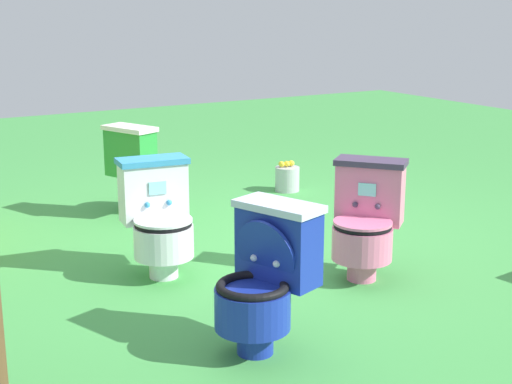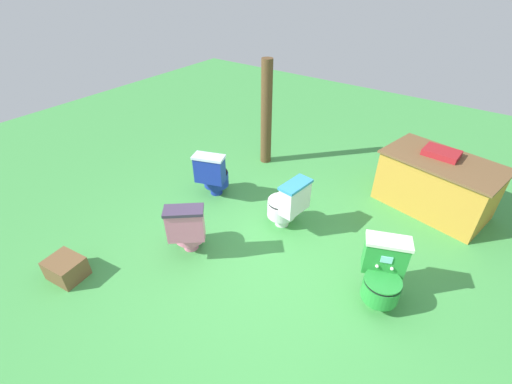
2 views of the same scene
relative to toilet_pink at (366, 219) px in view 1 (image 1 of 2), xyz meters
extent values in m
plane|color=#429947|center=(0.93, 0.28, -0.37)|extent=(14.00, 14.00, 0.00)
cylinder|color=pink|center=(-0.05, 0.05, -0.30)|extent=(0.25, 0.25, 0.14)
cylinder|color=pink|center=(-0.06, 0.07, -0.13)|extent=(0.52, 0.52, 0.20)
torus|color=black|center=(-0.06, 0.07, -0.02)|extent=(0.50, 0.50, 0.04)
cylinder|color=#3F334C|center=(-0.06, 0.07, -0.07)|extent=(0.34, 0.34, 0.01)
cube|color=pink|center=(0.07, -0.08, 0.14)|extent=(0.44, 0.41, 0.37)
cube|color=#3F334C|center=(0.07, -0.08, 0.34)|extent=(0.47, 0.44, 0.04)
cube|color=#8CE0E5|center=(0.01, -0.01, 0.19)|extent=(0.09, 0.08, 0.08)
cylinder|color=pink|center=(-0.06, 0.07, 0.00)|extent=(0.51, 0.51, 0.02)
sphere|color=#3F334C|center=(-0.05, -0.05, 0.09)|extent=(0.04, 0.04, 0.04)
sphere|color=#3F334C|center=(0.06, 0.04, 0.09)|extent=(0.04, 0.04, 0.04)
cylinder|color=white|center=(0.62, 1.09, -0.30)|extent=(0.20, 0.20, 0.14)
cylinder|color=white|center=(0.60, 1.09, -0.13)|extent=(0.41, 0.41, 0.20)
torus|color=black|center=(0.60, 1.09, -0.02)|extent=(0.40, 0.40, 0.04)
cylinder|color=#338CBF|center=(0.60, 1.09, -0.07)|extent=(0.27, 0.27, 0.01)
cube|color=white|center=(0.80, 1.07, 0.14)|extent=(0.24, 0.43, 0.37)
cube|color=#338CBF|center=(0.80, 1.07, 0.34)|extent=(0.27, 0.46, 0.04)
cube|color=#8CE0E5|center=(0.70, 1.08, 0.19)|extent=(0.02, 0.11, 0.08)
cylinder|color=white|center=(0.60, 1.09, 0.00)|extent=(0.40, 0.40, 0.02)
sphere|color=#338CBF|center=(0.69, 1.01, 0.09)|extent=(0.04, 0.04, 0.04)
sphere|color=#338CBF|center=(0.70, 1.15, 0.09)|extent=(0.04, 0.04, 0.04)
cylinder|color=green|center=(2.11, 0.57, -0.30)|extent=(0.23, 0.23, 0.14)
cylinder|color=green|center=(2.11, 0.55, -0.13)|extent=(0.48, 0.48, 0.20)
torus|color=black|center=(2.11, 0.55, -0.02)|extent=(0.46, 0.46, 0.04)
cylinder|color=white|center=(2.11, 0.55, -0.07)|extent=(0.31, 0.31, 0.01)
cube|color=green|center=(2.04, 0.73, 0.14)|extent=(0.45, 0.33, 0.37)
cube|color=white|center=(2.04, 0.73, 0.34)|extent=(0.48, 0.36, 0.04)
cube|color=#8CE0E5|center=(2.08, 0.64, 0.19)|extent=(0.10, 0.05, 0.08)
cylinder|color=green|center=(2.11, 0.55, 0.00)|extent=(0.47, 0.47, 0.02)
sphere|color=white|center=(2.14, 0.66, 0.09)|extent=(0.04, 0.04, 0.04)
sphere|color=white|center=(2.01, 0.61, 0.09)|extent=(0.04, 0.04, 0.04)
cylinder|color=#192D9E|center=(-0.58, 1.13, -0.30)|extent=(0.23, 0.23, 0.14)
cylinder|color=#192D9E|center=(-0.58, 1.15, -0.13)|extent=(0.47, 0.47, 0.20)
torus|color=black|center=(-0.58, 1.15, -0.02)|extent=(0.45, 0.45, 0.04)
cylinder|color=silver|center=(-0.58, 1.15, -0.07)|extent=(0.31, 0.31, 0.01)
cube|color=#192D9E|center=(-0.52, 0.96, 0.14)|extent=(0.45, 0.32, 0.37)
cube|color=silver|center=(-0.52, 0.96, 0.34)|extent=(0.48, 0.35, 0.04)
cube|color=#8CE0E5|center=(-0.55, 1.06, 0.19)|extent=(0.11, 0.04, 0.08)
cylinder|color=#192D9E|center=(-0.55, 1.06, 0.12)|extent=(0.36, 0.20, 0.35)
sphere|color=silver|center=(-0.62, 1.04, 0.09)|extent=(0.04, 0.04, 0.04)
sphere|color=silver|center=(-0.48, 1.09, 0.09)|extent=(0.04, 0.04, 0.04)
cylinder|color=#B7B7BF|center=(2.09, -0.78, -0.26)|extent=(0.22, 0.22, 0.22)
ellipsoid|color=yellow|center=(2.10, -0.83, -0.12)|extent=(0.07, 0.05, 0.05)
ellipsoid|color=yellow|center=(2.11, -0.73, -0.12)|extent=(0.07, 0.05, 0.05)
ellipsoid|color=yellow|center=(2.10, -0.78, -0.12)|extent=(0.07, 0.05, 0.05)
camera|label=1|loc=(-3.51, 2.87, 1.30)|focal=53.07mm
camera|label=2|loc=(2.46, -2.05, 2.63)|focal=24.52mm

